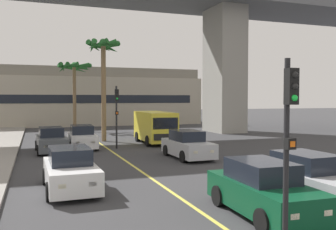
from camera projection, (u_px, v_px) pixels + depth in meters
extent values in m
cube|color=#DBCC4C|center=(114.00, 153.00, 23.14)|extent=(0.14, 56.00, 0.01)
cube|color=gray|center=(224.00, 70.00, 37.68)|extent=(2.80, 4.40, 12.43)
cube|color=#BCB29E|center=(72.00, 101.00, 48.09)|extent=(32.68, 8.00, 6.04)
cube|color=gray|center=(72.00, 73.00, 47.94)|extent=(32.03, 7.20, 1.20)
cube|color=black|center=(76.00, 99.00, 44.30)|extent=(29.42, 0.04, 1.00)
cube|color=#4C5156|center=(51.00, 143.00, 23.38)|extent=(1.85, 4.16, 0.80)
cube|color=black|center=(51.00, 132.00, 23.49)|extent=(1.47, 2.10, 0.60)
cube|color=#F2EDCC|center=(63.00, 146.00, 21.68)|extent=(0.24, 0.09, 0.14)
cube|color=#F2EDCC|center=(46.00, 146.00, 21.34)|extent=(0.24, 0.09, 0.14)
cylinder|color=black|center=(67.00, 149.00, 22.51)|extent=(0.24, 0.65, 0.64)
cylinder|color=black|center=(39.00, 150.00, 21.91)|extent=(0.24, 0.65, 0.64)
cylinder|color=black|center=(63.00, 144.00, 24.87)|extent=(0.24, 0.65, 0.64)
cylinder|color=black|center=(37.00, 145.00, 24.27)|extent=(0.24, 0.65, 0.64)
cube|color=#0C4728|center=(264.00, 195.00, 10.68)|extent=(1.82, 4.15, 0.80)
cube|color=black|center=(261.00, 171.00, 10.79)|extent=(1.46, 2.09, 0.60)
cube|color=#F2EDCC|center=(327.00, 213.00, 8.91)|extent=(0.24, 0.09, 0.14)
cube|color=#F2EDCC|center=(294.00, 216.00, 8.62)|extent=(0.24, 0.09, 0.14)
cylinder|color=black|center=(318.00, 215.00, 9.73)|extent=(0.24, 0.65, 0.64)
cylinder|color=black|center=(263.00, 221.00, 9.24)|extent=(0.24, 0.65, 0.64)
cylinder|color=black|center=(264.00, 192.00, 12.15)|extent=(0.24, 0.65, 0.64)
cylinder|color=black|center=(219.00, 196.00, 11.65)|extent=(0.24, 0.65, 0.64)
cube|color=white|center=(82.00, 140.00, 25.14)|extent=(1.79, 4.13, 0.80)
cube|color=black|center=(82.00, 130.00, 25.26)|extent=(1.44, 2.08, 0.60)
cube|color=#F2EDCC|center=(93.00, 142.00, 23.38)|extent=(0.24, 0.09, 0.14)
cube|color=#F2EDCC|center=(78.00, 143.00, 23.09)|extent=(0.24, 0.09, 0.14)
cylinder|color=black|center=(97.00, 145.00, 24.21)|extent=(0.23, 0.64, 0.64)
cylinder|color=black|center=(71.00, 146.00, 23.70)|extent=(0.23, 0.64, 0.64)
cylinder|color=black|center=(92.00, 141.00, 26.61)|extent=(0.23, 0.64, 0.64)
cylinder|color=black|center=(69.00, 142.00, 26.10)|extent=(0.23, 0.64, 0.64)
cube|color=#B7BABF|center=(309.00, 183.00, 12.22)|extent=(1.76, 4.12, 0.80)
cube|color=black|center=(306.00, 162.00, 12.34)|extent=(1.42, 2.07, 0.60)
cylinder|color=black|center=(317.00, 204.00, 10.76)|extent=(0.23, 0.64, 0.64)
cylinder|color=black|center=(302.00, 181.00, 13.71)|extent=(0.23, 0.64, 0.64)
cylinder|color=black|center=(265.00, 185.00, 13.14)|extent=(0.23, 0.64, 0.64)
cube|color=white|center=(70.00, 175.00, 13.63)|extent=(1.79, 4.14, 0.80)
cube|color=black|center=(70.00, 155.00, 13.74)|extent=(1.44, 2.08, 0.60)
cube|color=#F2EDCC|center=(92.00, 184.00, 11.91)|extent=(0.24, 0.09, 0.14)
cube|color=#F2EDCC|center=(62.00, 186.00, 11.58)|extent=(0.24, 0.09, 0.14)
cylinder|color=black|center=(99.00, 187.00, 12.74)|extent=(0.23, 0.64, 0.64)
cylinder|color=black|center=(49.00, 192.00, 12.16)|extent=(0.23, 0.64, 0.64)
cylinder|color=black|center=(87.00, 174.00, 15.11)|extent=(0.23, 0.64, 0.64)
cylinder|color=black|center=(46.00, 176.00, 14.54)|extent=(0.23, 0.64, 0.64)
cube|color=#B7BABF|center=(188.00, 148.00, 21.03)|extent=(1.78, 4.13, 0.80)
cube|color=black|center=(187.00, 136.00, 21.14)|extent=(1.44, 2.08, 0.60)
cube|color=#F2EDCC|center=(212.00, 151.00, 19.31)|extent=(0.24, 0.08, 0.14)
cube|color=#F2EDCC|center=(195.00, 152.00, 18.98)|extent=(0.24, 0.08, 0.14)
cylinder|color=black|center=(211.00, 155.00, 20.14)|extent=(0.23, 0.64, 0.64)
cylinder|color=black|center=(183.00, 157.00, 19.57)|extent=(0.23, 0.64, 0.64)
cylinder|color=black|center=(191.00, 149.00, 22.51)|extent=(0.23, 0.64, 0.64)
cylinder|color=black|center=(166.00, 150.00, 21.94)|extent=(0.23, 0.64, 0.64)
cube|color=yellow|center=(155.00, 126.00, 28.02)|extent=(2.11, 5.24, 2.10)
cube|color=black|center=(165.00, 123.00, 25.58)|extent=(1.80, 0.12, 0.80)
cube|color=black|center=(166.00, 137.00, 25.56)|extent=(1.70, 0.09, 0.44)
cylinder|color=black|center=(174.00, 140.00, 26.88)|extent=(0.28, 0.77, 0.76)
cylinder|color=black|center=(148.00, 141.00, 26.28)|extent=(0.28, 0.77, 0.76)
cylinder|color=black|center=(161.00, 136.00, 29.84)|extent=(0.28, 0.77, 0.76)
cylinder|color=black|center=(138.00, 137.00, 29.24)|extent=(0.28, 0.77, 0.76)
cylinder|color=black|center=(286.00, 157.00, 7.97)|extent=(0.12, 0.12, 4.20)
cube|color=black|center=(291.00, 86.00, 7.78)|extent=(0.24, 0.20, 0.76)
sphere|color=black|center=(295.00, 75.00, 7.67)|extent=(0.14, 0.14, 0.14)
sphere|color=black|center=(295.00, 86.00, 7.68)|extent=(0.14, 0.14, 0.14)
sphere|color=#19D83F|center=(294.00, 98.00, 7.69)|extent=(0.14, 0.14, 0.14)
cube|color=black|center=(290.00, 144.00, 7.85)|extent=(0.20, 0.16, 0.24)
cube|color=orange|center=(292.00, 144.00, 7.77)|extent=(0.12, 0.03, 0.12)
cylinder|color=black|center=(116.00, 117.00, 25.08)|extent=(0.12, 0.12, 4.20)
cube|color=black|center=(117.00, 95.00, 24.88)|extent=(0.24, 0.20, 0.76)
sphere|color=black|center=(117.00, 91.00, 24.78)|extent=(0.14, 0.14, 0.14)
sphere|color=black|center=(117.00, 95.00, 24.79)|extent=(0.14, 0.14, 0.14)
sphere|color=#19D83F|center=(117.00, 99.00, 24.80)|extent=(0.14, 0.14, 0.14)
cube|color=black|center=(117.00, 113.00, 24.95)|extent=(0.20, 0.16, 0.24)
cube|color=orange|center=(117.00, 113.00, 24.88)|extent=(0.12, 0.03, 0.12)
cylinder|color=brown|center=(104.00, 93.00, 29.37)|extent=(0.37, 0.37, 7.60)
sphere|color=#236028|center=(103.00, 43.00, 29.20)|extent=(0.60, 0.60, 0.60)
cone|color=#236028|center=(114.00, 45.00, 29.57)|extent=(0.62, 1.79, 0.78)
cone|color=#236028|center=(110.00, 48.00, 29.97)|extent=(1.52, 1.55, 1.07)
cone|color=#236028|center=(101.00, 47.00, 29.98)|extent=(1.78, 0.57, 0.93)
cone|color=#236028|center=(94.00, 47.00, 29.55)|extent=(1.51, 1.58, 0.94)
cone|color=#236028|center=(92.00, 47.00, 28.89)|extent=(0.53, 1.75, 1.08)
cone|color=#236028|center=(98.00, 45.00, 28.40)|extent=(1.66, 1.41, 0.93)
cone|color=#236028|center=(106.00, 44.00, 28.43)|extent=(1.77, 0.54, 0.90)
cone|color=#236028|center=(113.00, 45.00, 28.88)|extent=(1.50, 1.59, 0.92)
cylinder|color=brown|center=(75.00, 99.00, 39.34)|extent=(0.35, 0.35, 6.74)
sphere|color=#236028|center=(74.00, 65.00, 39.19)|extent=(0.60, 0.60, 0.60)
cone|color=#236028|center=(85.00, 68.00, 39.69)|extent=(0.64, 2.44, 0.90)
cone|color=#236028|center=(83.00, 68.00, 40.16)|extent=(1.73, 2.23, 0.94)
cone|color=#236028|center=(76.00, 69.00, 40.38)|extent=(2.43, 1.06, 1.08)
cone|color=#236028|center=(68.00, 68.00, 40.03)|extent=(2.36, 1.44, 0.90)
cone|color=#236028|center=(63.00, 68.00, 39.05)|extent=(0.94, 2.44, 1.01)
cone|color=#236028|center=(63.00, 68.00, 38.47)|extent=(1.18, 2.41, 1.11)
cone|color=#236028|center=(68.00, 66.00, 38.07)|extent=(2.19, 1.80, 0.84)
cone|color=#236028|center=(78.00, 66.00, 38.22)|extent=(2.44, 1.03, 0.81)
cone|color=#236028|center=(83.00, 67.00, 38.66)|extent=(2.05, 1.98, 0.87)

